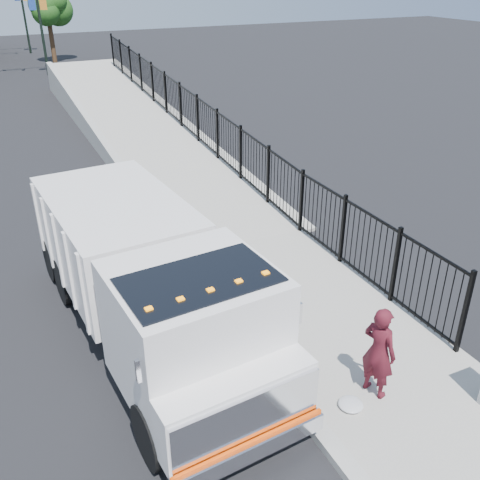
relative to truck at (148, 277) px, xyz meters
name	(u,v)px	position (x,y,z in m)	size (l,w,h in m)	color
ground	(251,346)	(1.74, -1.00, -1.55)	(120.00, 120.00, 0.00)	black
sidewalk	(390,377)	(3.66, -3.00, -1.49)	(3.55, 12.00, 0.12)	#9E998E
curb	(302,409)	(1.74, -3.00, -1.47)	(0.30, 12.00, 0.16)	#ADAAA3
ramp	(138,134)	(3.86, 15.00, -1.55)	(3.95, 24.00, 1.70)	#9E998E
iron_fence	(198,134)	(5.29, 11.00, -0.65)	(0.10, 28.00, 1.80)	black
truck	(148,277)	(0.00, 0.00, 0.00)	(3.26, 8.23, 2.75)	black
worker	(379,352)	(3.10, -3.20, -0.54)	(0.65, 0.42, 1.77)	#4C121B
debris	(351,404)	(2.50, -3.35, -1.37)	(0.44, 0.44, 0.11)	silver
light_pole_1	(33,8)	(1.89, 32.17, 2.82)	(3.78, 0.22, 8.00)	black
tree_1	(47,9)	(3.43, 37.73, 2.36)	(2.20, 2.20, 5.10)	#382314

